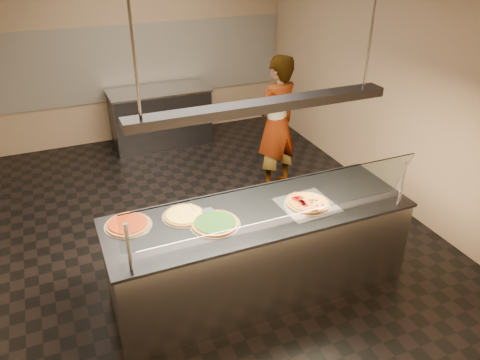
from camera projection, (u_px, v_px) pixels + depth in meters
name	position (u px, v px, depth m)	size (l,w,h in m)	color
ground	(202.00, 220.00, 5.89)	(5.00, 6.00, 0.02)	black
wall_back	(139.00, 49.00, 7.60)	(5.00, 0.02, 3.00)	#9B7E64
wall_front	(359.00, 266.00, 2.73)	(5.00, 0.02, 3.00)	#9B7E64
wall_right	(382.00, 81.00, 6.03)	(0.02, 6.00, 3.00)	#9B7E64
tile_band	(140.00, 61.00, 7.68)	(4.90, 0.02, 1.20)	silver
serving_counter	(259.00, 252.00, 4.54)	(2.87, 0.94, 0.93)	#B7B7BC
sneeze_guard	(278.00, 201.00, 3.90)	(2.63, 0.18, 0.54)	#B7B7BC
perforated_tray	(307.00, 204.00, 4.41)	(0.52, 0.52, 0.01)	silver
half_pizza_pepperoni	(298.00, 204.00, 4.37)	(0.22, 0.42, 0.05)	brown
half_pizza_sausage	(316.00, 201.00, 4.43)	(0.22, 0.42, 0.04)	brown
pizza_spinach	(215.00, 223.00, 4.12)	(0.45, 0.45, 0.03)	silver
pizza_cheese	(184.00, 215.00, 4.24)	(0.40, 0.40, 0.03)	silver
pizza_tomato	(128.00, 224.00, 4.11)	(0.42, 0.42, 0.03)	silver
pizza_spatula	(199.00, 209.00, 4.30)	(0.18, 0.23, 0.02)	#B7B7BC
prep_table	(161.00, 117.00, 7.78)	(1.62, 0.74, 0.93)	#2F2F34
worker	(276.00, 124.00, 6.24)	(0.68, 0.44, 1.85)	#312D3B
heat_lamp_housing	(262.00, 106.00, 3.84)	(2.30, 0.18, 0.08)	#2F2F34
lamp_rod_left	(134.00, 50.00, 3.23)	(0.02, 0.02, 1.01)	#B7B7BC
lamp_rod_right	(371.00, 28.00, 3.92)	(0.02, 0.02, 1.01)	#B7B7BC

